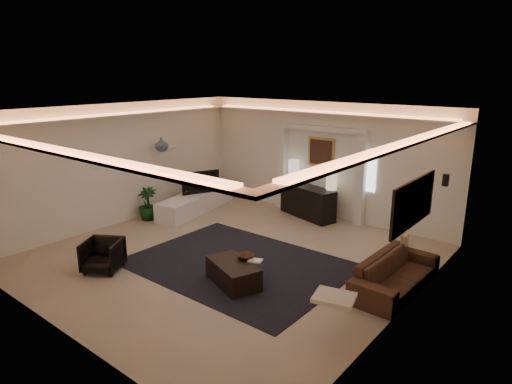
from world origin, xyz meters
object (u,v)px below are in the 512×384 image
Objects in this scene: console at (308,202)px; sofa at (396,273)px; coffee_table at (233,273)px; armchair at (103,255)px.

console is 0.78× the size of sofa.
sofa is 1.92× the size of coffee_table.
armchair is at bearing -87.81° from console.
coffee_table is at bearing 126.43° from sofa.
coffee_table is (1.01, -3.99, -0.20)m from console.
sofa is at bearing 55.40° from coffee_table.
sofa is 2.78m from coffee_table.
armchair is at bearing 122.38° from sofa.
armchair is (-2.26, -1.11, 0.10)m from coffee_table.
sofa reaches higher than coffee_table.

